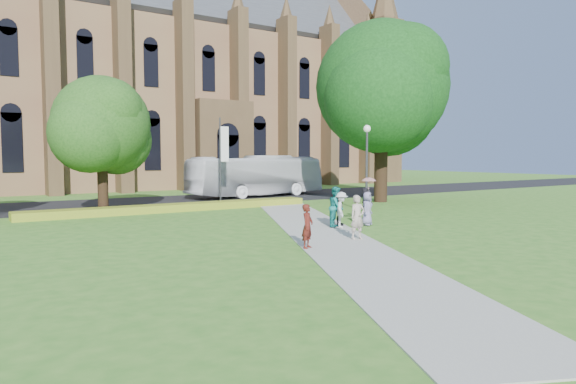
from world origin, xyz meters
TOP-DOWN VIEW (x-y plane):
  - ground at (0.00, 0.00)m, footprint 160.00×160.00m
  - road at (0.00, 20.00)m, footprint 160.00×10.00m
  - footpath at (0.00, 1.00)m, footprint 15.58×28.54m
  - flower_hedge at (-2.00, 13.20)m, footprint 18.00×1.40m
  - cathedral at (10.00, 39.73)m, footprint 52.60×18.25m
  - streetlamp at (7.50, 6.50)m, footprint 0.44×0.44m
  - large_tree at (13.00, 11.00)m, footprint 9.60×9.60m
  - street_tree_1 at (-6.00, 14.50)m, footprint 5.60×5.60m
  - banner_pole_0 at (2.11, 15.20)m, footprint 0.70×0.10m
  - tour_coach at (7.85, 20.31)m, footprint 12.47×4.10m
  - pedestrian_0 at (-2.81, -1.70)m, footprint 0.70×0.63m
  - pedestrian_1 at (1.59, 2.09)m, footprint 1.17×1.14m
  - pedestrian_2 at (1.69, 1.84)m, footprint 1.15×1.23m
  - pedestrian_3 at (1.98, 2.35)m, footprint 0.99×1.01m
  - pedestrian_4 at (3.27, 1.80)m, footprint 0.93×0.81m
  - pedestrian_5 at (4.77, 3.52)m, footprint 1.31×1.56m
  - pedestrian_6 at (0.02, -1.20)m, footprint 0.70×0.52m
  - parasol at (3.45, 1.90)m, footprint 0.87×0.87m

SIDE VIEW (x-z plane):
  - ground at x=0.00m, z-range 0.00..0.00m
  - road at x=0.00m, z-range 0.00..0.02m
  - footpath at x=0.00m, z-range 0.00..0.04m
  - flower_hedge at x=-2.00m, z-range 0.00..0.45m
  - pedestrian_0 at x=-2.81m, z-range 0.04..1.64m
  - pedestrian_4 at x=3.27m, z-range 0.04..1.64m
  - pedestrian_2 at x=1.69m, z-range 0.04..1.70m
  - pedestrian_5 at x=4.77m, z-range 0.04..1.72m
  - pedestrian_3 at x=1.98m, z-range 0.04..1.75m
  - pedestrian_6 at x=0.02m, z-range 0.04..1.82m
  - pedestrian_1 at x=1.59m, z-range 0.04..1.95m
  - tour_coach at x=7.85m, z-range 0.02..3.43m
  - parasol at x=3.45m, z-range 1.64..2.24m
  - streetlamp at x=7.50m, z-range 0.68..5.92m
  - banner_pole_0 at x=2.11m, z-range 0.39..6.39m
  - street_tree_1 at x=-6.00m, z-range 1.20..9.25m
  - large_tree at x=13.00m, z-range 1.77..14.97m
  - cathedral at x=10.00m, z-range -1.02..26.98m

